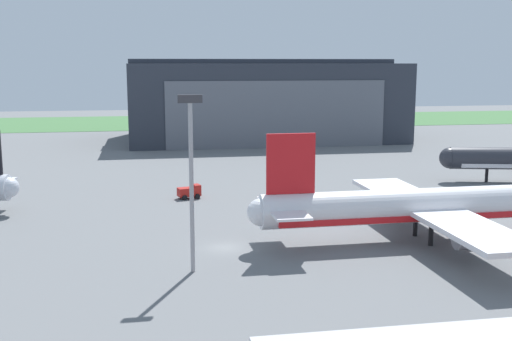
% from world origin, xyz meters
% --- Properties ---
extents(ground_plane, '(440.00, 440.00, 0.00)m').
position_xyz_m(ground_plane, '(0.00, 0.00, 0.00)').
color(ground_plane, slate).
extents(grass_field_strip, '(440.00, 56.00, 0.08)m').
position_xyz_m(grass_field_strip, '(0.00, 157.54, 0.04)').
color(grass_field_strip, '#42713F').
rests_on(grass_field_strip, ground_plane).
extents(maintenance_hangar, '(72.99, 40.24, 22.11)m').
position_xyz_m(maintenance_hangar, '(23.67, 103.00, 10.59)').
color(maintenance_hangar, '#2D333D').
rests_on(maintenance_hangar, ground_plane).
extents(airliner_near_right, '(46.49, 36.57, 13.25)m').
position_xyz_m(airliner_near_right, '(25.41, -1.12, 4.21)').
color(airliner_near_right, silver).
rests_on(airliner_near_right, ground_plane).
extents(baggage_tug, '(3.83, 2.83, 2.11)m').
position_xyz_m(baggage_tug, '(-2.13, 27.42, 1.08)').
color(baggage_tug, '#AD1E19').
rests_on(baggage_tug, ground_plane).
extents(apron_light_mast, '(2.40, 0.50, 17.95)m').
position_xyz_m(apron_light_mast, '(-4.23, -7.63, 10.59)').
color(apron_light_mast, '#99999E').
rests_on(apron_light_mast, ground_plane).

